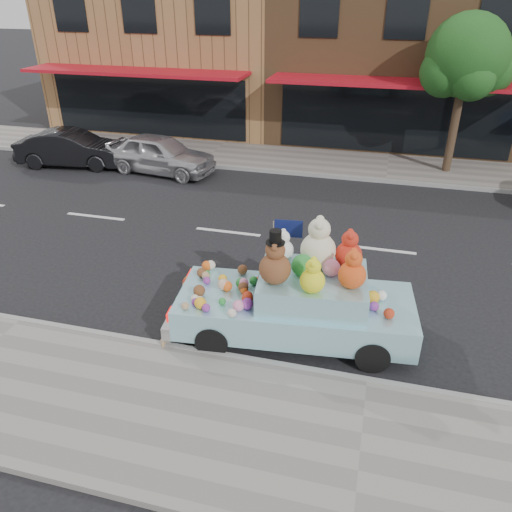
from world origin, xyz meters
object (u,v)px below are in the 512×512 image
(street_tree, at_px, (467,63))
(car_dark, at_px, (72,148))
(car_silver, at_px, (160,154))
(art_car, at_px, (298,299))

(street_tree, bearing_deg, car_dark, -168.86)
(car_silver, xyz_separation_m, art_car, (6.38, -8.04, 0.15))
(car_dark, distance_m, art_car, 12.60)
(car_dark, height_order, art_car, art_car)
(street_tree, xyz_separation_m, car_silver, (-9.80, -2.48, -3.02))
(street_tree, relative_size, car_silver, 1.32)
(street_tree, xyz_separation_m, car_dark, (-13.21, -2.60, -3.05))
(street_tree, height_order, car_silver, street_tree)
(car_silver, xyz_separation_m, car_dark, (-3.42, -0.12, -0.03))
(car_silver, relative_size, car_dark, 1.01)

